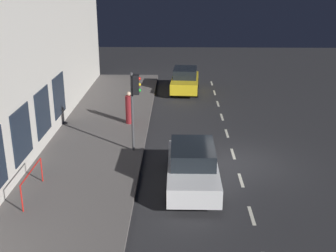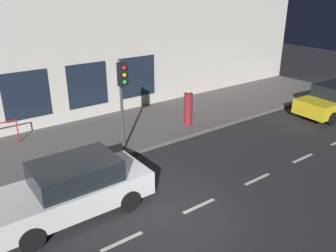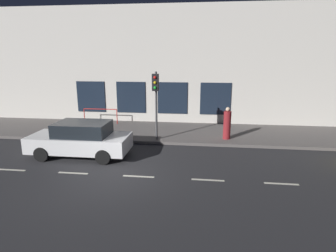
% 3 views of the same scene
% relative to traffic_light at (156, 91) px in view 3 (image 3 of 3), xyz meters
% --- Properties ---
extents(ground_plane, '(60.00, 60.00, 0.00)m').
position_rel_traffic_light_xyz_m(ground_plane, '(-4.31, 0.97, -2.74)').
color(ground_plane, '#28282B').
extents(sidewalk, '(4.50, 32.00, 0.15)m').
position_rel_traffic_light_xyz_m(sidewalk, '(1.94, 0.97, -2.66)').
color(sidewalk, '#5B5654').
rests_on(sidewalk, ground).
extents(building_facade, '(0.65, 32.00, 7.57)m').
position_rel_traffic_light_xyz_m(building_facade, '(4.49, 0.97, 1.04)').
color(building_facade, beige).
rests_on(building_facade, ground).
extents(lane_centre_line, '(0.12, 27.20, 0.01)m').
position_rel_traffic_light_xyz_m(lane_centre_line, '(-4.31, -0.03, -2.73)').
color(lane_centre_line, beige).
rests_on(lane_centre_line, ground).
extents(traffic_light, '(0.45, 0.32, 3.53)m').
position_rel_traffic_light_xyz_m(traffic_light, '(0.00, 0.00, 0.00)').
color(traffic_light, '#424244').
rests_on(traffic_light, sidewalk).
extents(parked_car_1, '(1.94, 4.45, 1.58)m').
position_rel_traffic_light_xyz_m(parked_car_1, '(-2.39, 3.05, -1.94)').
color(parked_car_1, silver).
rests_on(parked_car_1, ground).
extents(pedestrian_0, '(0.39, 0.39, 1.70)m').
position_rel_traffic_light_xyz_m(pedestrian_0, '(0.69, -3.68, -1.81)').
color(pedestrian_0, maroon).
rests_on(pedestrian_0, sidewalk).
extents(red_railing, '(0.05, 2.26, 0.97)m').
position_rel_traffic_light_xyz_m(red_railing, '(3.29, 4.22, -1.86)').
color(red_railing, red).
rests_on(red_railing, sidewalk).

